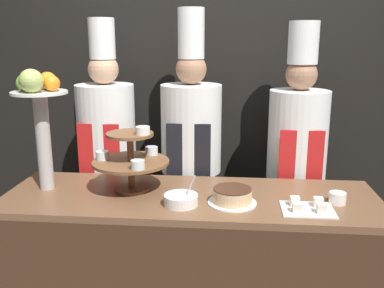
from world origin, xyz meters
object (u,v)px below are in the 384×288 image
at_px(fruit_pedestal, 40,107).
at_px(chef_center_left, 191,153).
at_px(tiered_stand, 131,158).
at_px(cake_round, 232,196).
at_px(cup_white, 337,198).
at_px(serving_bowl_near, 181,200).
at_px(chef_center_right, 296,158).
at_px(cake_square_tray, 308,207).
at_px(chef_left, 107,152).

relative_size(fruit_pedestal, chef_center_left, 0.34).
distance_m(tiered_stand, chef_center_left, 0.58).
xyz_separation_m(cake_round, cup_white, (0.52, 0.05, -0.01)).
height_order(cup_white, chef_center_left, chef_center_left).
height_order(serving_bowl_near, chef_center_right, chef_center_right).
distance_m(fruit_pedestal, chef_center_left, 0.98).
xyz_separation_m(cake_round, serving_bowl_near, (-0.25, -0.04, -0.01)).
bearing_deg(cake_round, fruit_pedestal, 173.20).
bearing_deg(fruit_pedestal, chef_center_left, 35.57).
height_order(cup_white, serving_bowl_near, serving_bowl_near).
xyz_separation_m(serving_bowl_near, chef_center_left, (-0.01, 0.69, 0.05)).
distance_m(cake_square_tray, chef_center_left, 0.94).
bearing_deg(chef_left, tiered_stand, -61.06).
height_order(tiered_stand, fruit_pedestal, fruit_pedestal).
bearing_deg(cake_square_tray, serving_bowl_near, 179.02).
distance_m(cake_square_tray, chef_left, 1.36).
height_order(fruit_pedestal, serving_bowl_near, fruit_pedestal).
relative_size(cake_round, chef_center_left, 0.13).
height_order(fruit_pedestal, cake_square_tray, fruit_pedestal).
xyz_separation_m(fruit_pedestal, cup_white, (1.52, -0.07, -0.42)).
bearing_deg(cup_white, chef_center_right, 100.97).
height_order(chef_left, chef_center_right, chef_left).
relative_size(tiered_stand, serving_bowl_near, 2.41).
height_order(fruit_pedestal, cake_round, fruit_pedestal).
distance_m(tiered_stand, serving_bowl_near, 0.37).
distance_m(cup_white, chef_center_left, 0.98).
bearing_deg(cake_square_tray, tiered_stand, 167.88).
xyz_separation_m(cup_white, chef_center_right, (-0.12, 0.60, 0.04)).
height_order(serving_bowl_near, chef_center_left, chef_center_left).
relative_size(fruit_pedestal, chef_left, 0.35).
distance_m(cake_square_tray, serving_bowl_near, 0.61).
height_order(tiered_stand, cake_round, tiered_stand).
bearing_deg(serving_bowl_near, fruit_pedestal, 167.93).
height_order(tiered_stand, chef_center_left, chef_center_left).
relative_size(tiered_stand, cake_square_tray, 1.65).
bearing_deg(serving_bowl_near, chef_left, 129.39).
xyz_separation_m(tiered_stand, fruit_pedestal, (-0.47, -0.02, 0.27)).
xyz_separation_m(fruit_pedestal, cake_square_tray, (1.36, -0.17, -0.43)).
relative_size(fruit_pedestal, chef_center_right, 0.36).
distance_m(cake_round, chef_left, 1.04).
relative_size(fruit_pedestal, cake_square_tray, 2.63).
distance_m(chef_left, chef_center_left, 0.55).
relative_size(cake_round, cake_square_tray, 0.98).
bearing_deg(cake_square_tray, chef_center_left, 131.69).
relative_size(cup_white, chef_center_right, 0.05).
relative_size(cake_square_tray, chef_center_left, 0.13).
height_order(cake_round, cake_square_tray, cake_round).
xyz_separation_m(tiered_stand, cup_white, (1.05, -0.09, -0.15)).
height_order(tiered_stand, cup_white, tiered_stand).
bearing_deg(cake_round, cup_white, 5.34).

